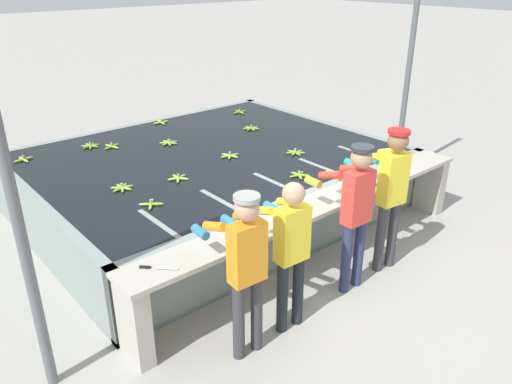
# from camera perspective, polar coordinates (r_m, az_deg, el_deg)

# --- Properties ---
(ground_plane) EXTENTS (80.00, 80.00, 0.00)m
(ground_plane) POSITION_cam_1_polar(r_m,az_deg,el_deg) (5.98, 8.44, -9.30)
(ground_plane) COLOR #A3A099
(ground_plane) RESTS_ON ground
(wash_tank) EXTENTS (4.94, 3.96, 0.86)m
(wash_tank) POSITION_cam_1_polar(r_m,az_deg,el_deg) (7.37, -5.43, 1.38)
(wash_tank) COLOR gray
(wash_tank) RESTS_ON ground
(work_ledge) EXTENTS (4.94, 0.45, 0.86)m
(work_ledge) POSITION_cam_1_polar(r_m,az_deg,el_deg) (5.79, 7.16, -3.25)
(work_ledge) COLOR #B7B2A3
(work_ledge) RESTS_ON ground
(worker_0) EXTENTS (0.43, 0.72, 1.61)m
(worker_0) POSITION_cam_1_polar(r_m,az_deg,el_deg) (4.34, -1.28, -7.90)
(worker_0) COLOR #38383D
(worker_0) RESTS_ON ground
(worker_1) EXTENTS (0.43, 0.72, 1.56)m
(worker_1) POSITION_cam_1_polar(r_m,az_deg,el_deg) (4.69, 3.82, -5.95)
(worker_1) COLOR #1E2328
(worker_1) RESTS_ON ground
(worker_2) EXTENTS (0.43, 0.73, 1.67)m
(worker_2) POSITION_cam_1_polar(r_m,az_deg,el_deg) (5.31, 11.22, -1.43)
(worker_2) COLOR navy
(worker_2) RESTS_ON ground
(worker_3) EXTENTS (0.47, 0.74, 1.71)m
(worker_3) POSITION_cam_1_polar(r_m,az_deg,el_deg) (5.78, 15.10, 0.65)
(worker_3) COLOR #38383D
(worker_3) RESTS_ON ground
(banana_bunch_floating_0) EXTENTS (0.28, 0.28, 0.08)m
(banana_bunch_floating_0) POSITION_cam_1_polar(r_m,az_deg,el_deg) (7.65, -9.94, 5.58)
(banana_bunch_floating_0) COLOR #8CB738
(banana_bunch_floating_0) RESTS_ON wash_tank
(banana_bunch_floating_1) EXTENTS (0.28, 0.26, 0.08)m
(banana_bunch_floating_1) POSITION_cam_1_polar(r_m,az_deg,el_deg) (6.32, -8.86, 1.58)
(banana_bunch_floating_1) COLOR #9EC642
(banana_bunch_floating_1) RESTS_ON wash_tank
(banana_bunch_floating_2) EXTENTS (0.28, 0.28, 0.08)m
(banana_bunch_floating_2) POSITION_cam_1_polar(r_m,az_deg,el_deg) (8.24, -0.54, 7.31)
(banana_bunch_floating_2) COLOR #75A333
(banana_bunch_floating_2) RESTS_ON wash_tank
(banana_bunch_floating_3) EXTENTS (0.28, 0.28, 0.08)m
(banana_bunch_floating_3) POSITION_cam_1_polar(r_m,az_deg,el_deg) (6.18, -15.05, 0.48)
(banana_bunch_floating_3) COLOR #8CB738
(banana_bunch_floating_3) RESTS_ON wash_tank
(banana_bunch_floating_4) EXTENTS (0.28, 0.28, 0.08)m
(banana_bunch_floating_4) POSITION_cam_1_polar(r_m,az_deg,el_deg) (7.57, -25.04, 3.40)
(banana_bunch_floating_4) COLOR #93BC3D
(banana_bunch_floating_4) RESTS_ON wash_tank
(banana_bunch_floating_5) EXTENTS (0.28, 0.28, 0.08)m
(banana_bunch_floating_5) POSITION_cam_1_polar(r_m,az_deg,el_deg) (8.71, -10.79, 7.84)
(banana_bunch_floating_5) COLOR #9EC642
(banana_bunch_floating_5) RESTS_ON wash_tank
(banana_bunch_floating_6) EXTENTS (0.25, 0.25, 0.08)m
(banana_bunch_floating_6) POSITION_cam_1_polar(r_m,az_deg,el_deg) (5.68, -11.89, -1.36)
(banana_bunch_floating_6) COLOR #93BC3D
(banana_bunch_floating_6) RESTS_ON wash_tank
(banana_bunch_floating_7) EXTENTS (0.28, 0.28, 0.08)m
(banana_bunch_floating_7) POSITION_cam_1_polar(r_m,az_deg,el_deg) (7.01, -3.02, 4.18)
(banana_bunch_floating_7) COLOR #9EC642
(banana_bunch_floating_7) RESTS_ON wash_tank
(banana_bunch_floating_8) EXTENTS (0.28, 0.28, 0.08)m
(banana_bunch_floating_8) POSITION_cam_1_polar(r_m,az_deg,el_deg) (9.20, -1.87, 9.14)
(banana_bunch_floating_8) COLOR #75A333
(banana_bunch_floating_8) RESTS_ON wash_tank
(banana_bunch_floating_9) EXTENTS (0.28, 0.28, 0.08)m
(banana_bunch_floating_9) POSITION_cam_1_polar(r_m,az_deg,el_deg) (7.80, -18.41, 5.04)
(banana_bunch_floating_9) COLOR #75A333
(banana_bunch_floating_9) RESTS_ON wash_tank
(banana_bunch_floating_10) EXTENTS (0.28, 0.27, 0.08)m
(banana_bunch_floating_10) POSITION_cam_1_polar(r_m,az_deg,el_deg) (6.36, 4.95, 1.95)
(banana_bunch_floating_10) COLOR #7FAD33
(banana_bunch_floating_10) RESTS_ON wash_tank
(banana_bunch_floating_11) EXTENTS (0.28, 0.28, 0.08)m
(banana_bunch_floating_11) POSITION_cam_1_polar(r_m,az_deg,el_deg) (7.67, -16.17, 5.04)
(banana_bunch_floating_11) COLOR #9EC642
(banana_bunch_floating_11) RESTS_ON wash_tank
(banana_bunch_floating_12) EXTENTS (0.27, 0.28, 0.08)m
(banana_bunch_floating_12) POSITION_cam_1_polar(r_m,az_deg,el_deg) (7.15, 4.52, 4.55)
(banana_bunch_floating_12) COLOR #75A333
(banana_bunch_floating_12) RESTS_ON wash_tank
(banana_bunch_ledge_0) EXTENTS (0.28, 0.28, 0.08)m
(banana_bunch_ledge_0) POSITION_cam_1_polar(r_m,az_deg,el_deg) (6.18, 12.89, 0.76)
(banana_bunch_ledge_0) COLOR #93BC3D
(banana_bunch_ledge_0) RESTS_ON work_ledge
(knife_0) EXTENTS (0.21, 0.31, 0.02)m
(knife_0) POSITION_cam_1_polar(r_m,az_deg,el_deg) (6.88, 15.68, 2.81)
(knife_0) COLOR silver
(knife_0) RESTS_ON work_ledge
(knife_1) EXTENTS (0.26, 0.27, 0.02)m
(knife_1) POSITION_cam_1_polar(r_m,az_deg,el_deg) (4.54, -11.72, -8.45)
(knife_1) COLOR silver
(knife_1) RESTS_ON work_ledge
(support_post_left) EXTENTS (0.09, 0.09, 3.20)m
(support_post_left) POSITION_cam_1_polar(r_m,az_deg,el_deg) (4.07, -25.66, -2.70)
(support_post_left) COLOR slate
(support_post_left) RESTS_ON ground
(support_post_right) EXTENTS (0.09, 0.09, 3.20)m
(support_post_right) POSITION_cam_1_polar(r_m,az_deg,el_deg) (8.53, 16.89, 11.94)
(support_post_right) COLOR slate
(support_post_right) RESTS_ON ground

